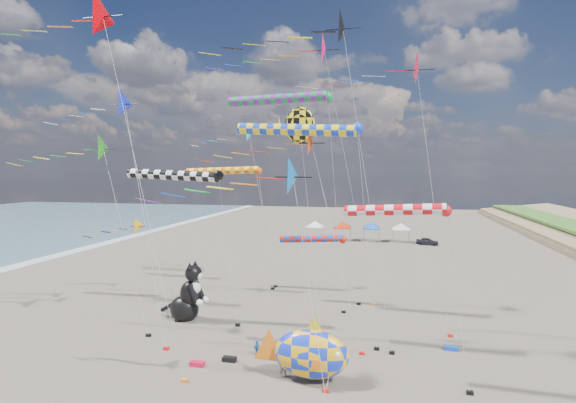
# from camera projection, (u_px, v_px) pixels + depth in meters

# --- Properties ---
(delta_kite_0) EXTENTS (9.29, 1.88, 7.97)m
(delta_kite_0) POSITION_uv_depth(u_px,v_px,m) (133.00, 230.00, 43.00)
(delta_kite_0) COLOR #F8B30E
(delta_kite_0) RESTS_ON ground
(delta_kite_1) EXTENTS (13.74, 2.89, 22.91)m
(delta_kite_1) POSITION_uv_depth(u_px,v_px,m) (108.00, 16.00, 25.75)
(delta_kite_1) COLOR #D80007
(delta_kite_1) RESTS_ON ground
(delta_kite_2) EXTENTS (13.17, 2.69, 21.07)m
(delta_kite_2) POSITION_uv_depth(u_px,v_px,m) (400.00, 74.00, 32.92)
(delta_kite_2) COLOR red
(delta_kite_2) RESTS_ON ground
(delta_kite_3) EXTENTS (12.24, 2.32, 15.28)m
(delta_kite_3) POSITION_uv_depth(u_px,v_px,m) (86.00, 151.00, 33.60)
(delta_kite_3) COLOR #228B1C
(delta_kite_3) RESTS_ON ground
(delta_kite_4) EXTENTS (9.48, 1.87, 13.12)m
(delta_kite_4) POSITION_uv_depth(u_px,v_px,m) (257.00, 184.00, 19.62)
(delta_kite_4) COLOR #0D63B7
(delta_kite_4) RESTS_ON ground
(delta_kite_5) EXTENTS (8.79, 2.05, 17.31)m
(delta_kite_5) POSITION_uv_depth(u_px,v_px,m) (246.00, 136.00, 47.21)
(delta_kite_5) COLOR #1BC8C0
(delta_kite_5) RESTS_ON ground
(delta_kite_6) EXTENTS (12.24, 2.61, 23.15)m
(delta_kite_6) POSITION_uv_depth(u_px,v_px,m) (342.00, 31.00, 29.56)
(delta_kite_6) COLOR black
(delta_kite_6) RESTS_ON ground
(delta_kite_7) EXTENTS (14.63, 2.99, 24.65)m
(delta_kite_7) POSITION_uv_depth(u_px,v_px,m) (324.00, 54.00, 40.64)
(delta_kite_7) COLOR #FC0F52
(delta_kite_7) RESTS_ON ground
(delta_kite_8) EXTENTS (9.04, 2.15, 18.07)m
(delta_kite_8) POSITION_uv_depth(u_px,v_px,m) (115.00, 107.00, 30.60)
(delta_kite_8) COLOR #1526BC
(delta_kite_8) RESTS_ON ground
(delta_kite_9) EXTENTS (10.66, 2.06, 15.40)m
(delta_kite_9) POSITION_uv_depth(u_px,v_px,m) (308.00, 146.00, 30.03)
(delta_kite_9) COLOR #D8410C
(delta_kite_9) RESTS_ON ground
(windsock_0) EXTENTS (7.62, 0.70, 6.36)m
(windsock_0) POSITION_uv_depth(u_px,v_px,m) (315.00, 239.00, 41.85)
(windsock_0) COLOR red
(windsock_0) RESTS_ON ground
(windsock_1) EXTENTS (9.38, 0.83, 12.42)m
(windsock_1) POSITION_uv_depth(u_px,v_px,m) (178.00, 176.00, 35.97)
(windsock_1) COLOR black
(windsock_1) RESTS_ON ground
(windsock_2) EXTENTS (10.12, 0.85, 15.65)m
(windsock_2) POSITION_uv_depth(u_px,v_px,m) (302.00, 130.00, 31.07)
(windsock_2) COLOR blue
(windsock_2) RESTS_ON ground
(windsock_3) EXTENTS (7.21, 0.65, 10.52)m
(windsock_3) POSITION_uv_depth(u_px,v_px,m) (400.00, 212.00, 24.99)
(windsock_3) COLOR red
(windsock_3) RESTS_ON ground
(windsock_4) EXTENTS (9.63, 0.79, 12.75)m
(windsock_4) POSITION_uv_depth(u_px,v_px,m) (226.00, 171.00, 47.00)
(windsock_4) COLOR #E54F13
(windsock_4) RESTS_ON ground
(windsock_5) EXTENTS (10.58, 0.94, 19.05)m
(windsock_5) POSITION_uv_depth(u_px,v_px,m) (282.00, 100.00, 38.92)
(windsock_5) COLOR #17833F
(windsock_5) RESTS_ON ground
(angelfish_kite) EXTENTS (3.74, 3.02, 16.96)m
(angelfish_kite) POSITION_uv_depth(u_px,v_px,m) (297.00, 127.00, 32.41)
(angelfish_kite) COLOR yellow
(angelfish_kite) RESTS_ON ground
(cat_inflatable) EXTENTS (3.93, 2.36, 4.99)m
(cat_inflatable) POSITION_uv_depth(u_px,v_px,m) (187.00, 290.00, 37.07)
(cat_inflatable) COLOR black
(cat_inflatable) RESTS_ON ground
(fish_inflatable) EXTENTS (5.86, 2.03, 3.98)m
(fish_inflatable) POSITION_uv_depth(u_px,v_px,m) (310.00, 354.00, 26.17)
(fish_inflatable) COLOR #1635D7
(fish_inflatable) RESTS_ON ground
(person_adult) EXTENTS (0.69, 0.64, 1.58)m
(person_adult) POSITION_uv_depth(u_px,v_px,m) (284.00, 364.00, 26.98)
(person_adult) COLOR slate
(person_adult) RESTS_ON ground
(child_green) EXTENTS (0.64, 0.58, 1.07)m
(child_green) POSITION_uv_depth(u_px,v_px,m) (313.00, 368.00, 26.91)
(child_green) COLOR #1F9244
(child_green) RESTS_ON ground
(child_blue) EXTENTS (0.48, 0.64, 1.01)m
(child_blue) POSITION_uv_depth(u_px,v_px,m) (257.00, 348.00, 30.01)
(child_blue) COLOR #1E5CA6
(child_blue) RESTS_ON ground
(kite_bag_0) EXTENTS (0.90, 0.44, 0.30)m
(kite_bag_0) POSITION_uv_depth(u_px,v_px,m) (197.00, 364.00, 28.44)
(kite_bag_0) COLOR red
(kite_bag_0) RESTS_ON ground
(kite_bag_1) EXTENTS (0.90, 0.44, 0.30)m
(kite_bag_1) POSITION_uv_depth(u_px,v_px,m) (229.00, 359.00, 29.14)
(kite_bag_1) COLOR black
(kite_bag_1) RESTS_ON ground
(kite_bag_3) EXTENTS (0.90, 0.44, 0.30)m
(kite_bag_3) POSITION_uv_depth(u_px,v_px,m) (451.00, 348.00, 30.94)
(kite_bag_3) COLOR blue
(kite_bag_3) RESTS_ON ground
(tent_row) EXTENTS (19.20, 4.20, 3.80)m
(tent_row) POSITION_uv_depth(u_px,v_px,m) (357.00, 223.00, 78.85)
(tent_row) COLOR white
(tent_row) RESTS_ON ground
(parked_car) EXTENTS (3.83, 2.33, 1.22)m
(parked_car) POSITION_uv_depth(u_px,v_px,m) (427.00, 241.00, 74.53)
(parked_car) COLOR #26262D
(parked_car) RESTS_ON ground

